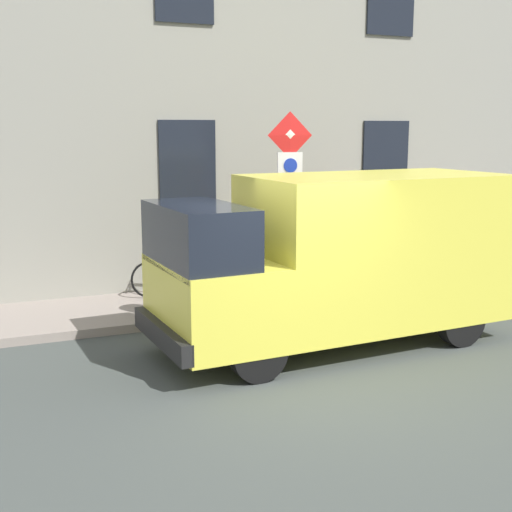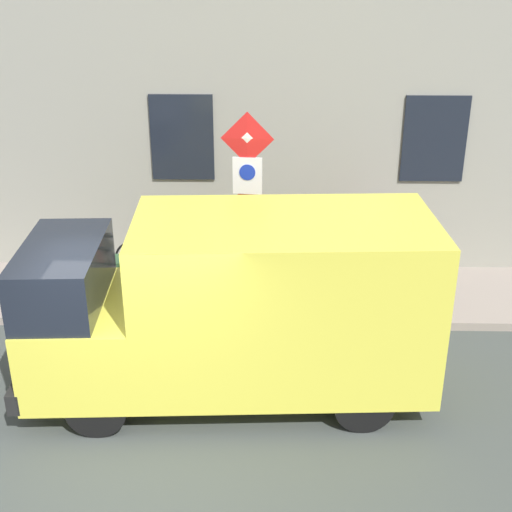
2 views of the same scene
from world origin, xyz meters
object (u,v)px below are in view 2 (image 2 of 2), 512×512
object	(u,v)px
bicycle_green	(260,259)
bicycle_red	(210,258)
bicycle_purple	(309,259)
litter_bin	(113,284)
sign_post_stacked	(248,194)
delivery_van	(238,304)
pedestrian	(371,240)
bicycle_black	(161,258)

from	to	relation	value
bicycle_green	bicycle_red	world-z (taller)	same
bicycle_red	bicycle_green	bearing A→B (deg)	173.19
bicycle_purple	bicycle_red	bearing A→B (deg)	1.68
bicycle_green	litter_bin	xyz separation A→B (m)	(-1.25, 2.36, 0.08)
sign_post_stacked	bicycle_purple	xyz separation A→B (m)	(1.39, -1.04, -1.69)
sign_post_stacked	delivery_van	bearing A→B (deg)	177.89
sign_post_stacked	bicycle_red	distance (m)	2.31
litter_bin	bicycle_green	bearing A→B (deg)	-62.18
bicycle_red	bicycle_purple	bearing A→B (deg)	173.13
bicycle_green	bicycle_purple	bearing A→B (deg)	-175.14
sign_post_stacked	pedestrian	size ratio (longest dim) A/B	1.85
delivery_van	bicycle_purple	world-z (taller)	delivery_van
bicycle_purple	bicycle_red	distance (m)	1.77
sign_post_stacked	bicycle_green	bearing A→B (deg)	-6.41
bicycle_green	pedestrian	world-z (taller)	pedestrian
delivery_van	bicycle_green	size ratio (longest dim) A/B	3.17
bicycle_purple	bicycle_black	bearing A→B (deg)	1.64
sign_post_stacked	bicycle_black	xyz separation A→B (m)	(1.39, 1.61, -1.69)
sign_post_stacked	litter_bin	bearing A→B (deg)	86.20
bicycle_black	bicycle_purple	bearing A→B (deg)	-176.71
bicycle_purple	bicycle_black	world-z (taller)	same
sign_post_stacked	litter_bin	size ratio (longest dim) A/B	3.54
sign_post_stacked	bicycle_black	size ratio (longest dim) A/B	1.86
delivery_van	sign_post_stacked	bearing A→B (deg)	-95.13
sign_post_stacked	pedestrian	xyz separation A→B (m)	(0.95, -2.05, -1.13)
delivery_van	bicycle_black	bearing A→B (deg)	-67.89
delivery_van	bicycle_red	world-z (taller)	delivery_van
bicycle_red	sign_post_stacked	bearing A→B (deg)	110.75
sign_post_stacked	bicycle_black	world-z (taller)	sign_post_stacked
sign_post_stacked	bicycle_black	distance (m)	2.72
delivery_van	bicycle_black	size ratio (longest dim) A/B	3.17
bicycle_purple	sign_post_stacked	bearing A→B (deg)	54.84
bicycle_purple	bicycle_red	xyz separation A→B (m)	(-0.00, 1.77, 0.00)
bicycle_red	pedestrian	size ratio (longest dim) A/B	1.00
sign_post_stacked	litter_bin	xyz separation A→B (m)	(0.15, 2.20, -1.62)
bicycle_green	pedestrian	distance (m)	2.03
sign_post_stacked	bicycle_red	world-z (taller)	sign_post_stacked
bicycle_red	litter_bin	xyz separation A→B (m)	(-1.24, 1.48, 0.08)
bicycle_black	pedestrian	bearing A→B (deg)	176.44
sign_post_stacked	bicycle_green	world-z (taller)	sign_post_stacked
bicycle_red	pedestrian	distance (m)	2.87
bicycle_purple	bicycle_green	world-z (taller)	same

